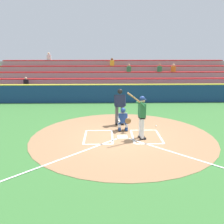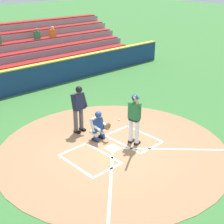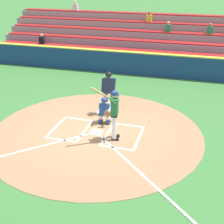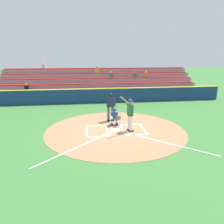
{
  "view_description": "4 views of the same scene",
  "coord_description": "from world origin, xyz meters",
  "px_view_note": "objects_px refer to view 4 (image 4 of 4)",
  "views": [
    {
      "loc": [
        0.71,
        10.6,
        3.78
      ],
      "look_at": [
        0.46,
        0.05,
        1.15
      ],
      "focal_mm": 40.88,
      "sensor_mm": 36.0,
      "label": 1
    },
    {
      "loc": [
        6.71,
        7.13,
        5.57
      ],
      "look_at": [
        -0.32,
        -0.38,
        1.18
      ],
      "focal_mm": 51.4,
      "sensor_mm": 36.0,
      "label": 2
    },
    {
      "loc": [
        -3.54,
        10.19,
        5.73
      ],
      "look_at": [
        -0.6,
        -0.11,
        0.88
      ],
      "focal_mm": 51.68,
      "sensor_mm": 36.0,
      "label": 3
    },
    {
      "loc": [
        1.83,
        11.75,
        4.23
      ],
      "look_at": [
        0.24,
        0.32,
        1.18
      ],
      "focal_mm": 35.02,
      "sensor_mm": 36.0,
      "label": 4
    }
  ],
  "objects_px": {
    "plate_umpire": "(111,105)",
    "baseball": "(139,121)",
    "catcher": "(115,116)",
    "batter": "(130,112)"
  },
  "relations": [
    {
      "from": "catcher",
      "to": "baseball",
      "type": "xyz_separation_m",
      "value": [
        -1.7,
        -0.67,
        -0.55
      ]
    },
    {
      "from": "batter",
      "to": "plate_umpire",
      "type": "bearing_deg",
      "value": -68.73
    },
    {
      "from": "baseball",
      "to": "batter",
      "type": "bearing_deg",
      "value": 60.75
    },
    {
      "from": "batter",
      "to": "catcher",
      "type": "distance_m",
      "value": 1.41
    },
    {
      "from": "plate_umpire",
      "to": "baseball",
      "type": "bearing_deg",
      "value": 170.07
    },
    {
      "from": "batter",
      "to": "plate_umpire",
      "type": "relative_size",
      "value": 1.14
    },
    {
      "from": "catcher",
      "to": "baseball",
      "type": "bearing_deg",
      "value": -158.57
    },
    {
      "from": "batter",
      "to": "baseball",
      "type": "bearing_deg",
      "value": -119.25
    },
    {
      "from": "batter",
      "to": "baseball",
      "type": "relative_size",
      "value": 28.76
    },
    {
      "from": "batter",
      "to": "catcher",
      "type": "xyz_separation_m",
      "value": [
        0.7,
        -1.11,
        -0.51
      ]
    }
  ]
}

